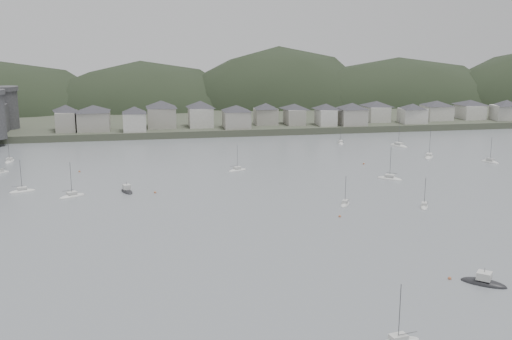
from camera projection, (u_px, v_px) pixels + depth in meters
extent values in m
plane|color=slate|center=(332.00, 292.00, 110.88)|extent=(900.00, 900.00, 0.00)
cube|color=#383D2D|center=(193.00, 103.00, 393.76)|extent=(900.00, 250.00, 3.00)
ellipsoid|color=black|center=(3.00, 132.00, 354.44)|extent=(138.98, 92.48, 81.13)
ellipsoid|color=black|center=(143.00, 128.00, 369.25)|extent=(132.08, 90.41, 79.74)
ellipsoid|color=black|center=(278.00, 128.00, 384.64)|extent=(133.88, 88.37, 101.41)
ellipsoid|color=black|center=(396.00, 123.00, 392.68)|extent=(165.81, 81.78, 82.55)
cylinder|color=#323235|center=(7.00, 110.00, 278.29)|extent=(10.00, 10.00, 17.00)
cube|color=#323235|center=(1.00, 120.00, 265.39)|extent=(3.50, 30.00, 12.00)
cube|color=gray|center=(67.00, 121.00, 272.44)|extent=(8.34, 12.91, 8.59)
pyramid|color=#2D2C32|center=(66.00, 108.00, 271.18)|extent=(15.78, 15.78, 3.01)
cube|color=gray|center=(94.00, 121.00, 273.92)|extent=(13.68, 13.35, 8.36)
pyramid|color=#2D2C32|center=(93.00, 108.00, 272.70)|extent=(20.07, 20.07, 2.93)
cube|color=#AEABA3|center=(135.00, 122.00, 272.01)|extent=(9.78, 10.20, 8.08)
pyramid|color=#2D2C32|center=(134.00, 110.00, 270.83)|extent=(14.83, 14.83, 2.83)
cube|color=gray|center=(162.00, 117.00, 283.29)|extent=(12.59, 13.33, 9.09)
pyramid|color=#2D2C32|center=(161.00, 104.00, 281.96)|extent=(19.24, 19.24, 3.18)
cube|color=#AEABA3|center=(201.00, 117.00, 284.99)|extent=(10.74, 12.17, 8.87)
pyramid|color=#2D2C32|center=(200.00, 104.00, 283.69)|extent=(17.01, 17.01, 3.10)
cube|color=gray|center=(236.00, 119.00, 281.59)|extent=(11.63, 12.09, 7.69)
pyramid|color=#2D2C32|center=(236.00, 108.00, 280.47)|extent=(17.61, 17.61, 2.69)
cube|color=gray|center=(266.00, 116.00, 292.66)|extent=(10.37, 9.35, 7.44)
pyramid|color=#2D2C32|center=(266.00, 106.00, 291.57)|extent=(14.65, 14.65, 2.60)
cube|color=gray|center=(294.00, 117.00, 292.75)|extent=(8.24, 12.20, 7.22)
pyramid|color=#2D2C32|center=(295.00, 106.00, 291.70)|extent=(15.17, 15.17, 2.53)
cube|color=#AEABA3|center=(326.00, 117.00, 290.15)|extent=(8.06, 10.91, 7.46)
pyramid|color=#2D2C32|center=(326.00, 106.00, 289.06)|extent=(14.08, 14.08, 2.61)
cube|color=gray|center=(352.00, 117.00, 290.89)|extent=(11.73, 11.78, 7.66)
pyramid|color=#2D2C32|center=(352.00, 106.00, 289.77)|extent=(17.46, 17.46, 2.68)
cube|color=#AEABA3|center=(376.00, 114.00, 303.19)|extent=(10.19, 13.02, 7.33)
pyramid|color=#2D2C32|center=(377.00, 104.00, 302.12)|extent=(17.23, 17.23, 2.57)
cube|color=#AEABA3|center=(412.00, 116.00, 297.40)|extent=(11.70, 9.81, 6.88)
pyramid|color=#2D2C32|center=(413.00, 106.00, 296.39)|extent=(15.97, 15.97, 2.41)
cube|color=#AEABA3|center=(437.00, 112.00, 308.87)|extent=(12.83, 12.48, 7.00)
pyramid|color=#2D2C32|center=(437.00, 103.00, 307.85)|extent=(18.79, 18.79, 2.45)
cube|color=#AEABA3|center=(470.00, 112.00, 312.62)|extent=(11.07, 13.50, 6.97)
pyramid|color=#2D2C32|center=(471.00, 102.00, 311.60)|extent=(18.25, 18.25, 2.44)
cube|color=#AEABA3|center=(506.00, 112.00, 307.90)|extent=(13.75, 9.12, 7.34)
pyramid|color=#2D2C32|center=(507.00, 102.00, 306.83)|extent=(16.97, 16.97, 2.57)
ellipsoid|color=silver|center=(237.00, 171.00, 208.21)|extent=(7.21, 4.99, 1.39)
cube|color=beige|center=(237.00, 168.00, 207.99)|extent=(2.85, 2.42, 0.70)
cylinder|color=#3F3F42|center=(237.00, 158.00, 207.24)|extent=(0.12, 0.12, 8.66)
cylinder|color=#3F3F42|center=(234.00, 166.00, 208.19)|extent=(2.86, 1.44, 0.10)
ellipsoid|color=silver|center=(398.00, 146.00, 253.24)|extent=(6.40, 9.45, 1.81)
cube|color=beige|center=(399.00, 143.00, 252.98)|extent=(3.13, 3.71, 0.70)
cylinder|color=#3F3F42|center=(399.00, 132.00, 251.98)|extent=(0.12, 0.12, 11.33)
cylinder|color=#3F3F42|center=(399.00, 141.00, 254.40)|extent=(1.78, 3.75, 0.10)
ellipsoid|color=silver|center=(390.00, 179.00, 196.20)|extent=(7.93, 7.28, 1.63)
cube|color=beige|center=(390.00, 176.00, 195.96)|extent=(3.34, 3.22, 0.70)
cylinder|color=#3F3F42|center=(390.00, 163.00, 195.06)|extent=(0.12, 0.12, 10.22)
cylinder|color=#3F3F42|center=(392.00, 173.00, 196.95)|extent=(2.87, 2.45, 0.10)
ellipsoid|color=silver|center=(72.00, 197.00, 175.09)|extent=(7.83, 6.40, 1.55)
cube|color=beige|center=(72.00, 193.00, 174.86)|extent=(3.21, 2.93, 0.70)
cylinder|color=#3F3F42|center=(71.00, 179.00, 174.01)|extent=(0.12, 0.12, 9.71)
cylinder|color=#3F3F42|center=(68.00, 191.00, 175.28)|extent=(2.95, 2.03, 0.10)
cube|color=beige|center=(398.00, 337.00, 92.15)|extent=(2.85, 2.08, 0.70)
cylinder|color=#3F3F42|center=(400.00, 313.00, 91.34)|extent=(0.12, 0.12, 9.27)
cylinder|color=#3F3F42|center=(407.00, 333.00, 92.03)|extent=(3.30, 0.70, 0.10)
ellipsoid|color=silver|center=(429.00, 157.00, 230.37)|extent=(7.27, 8.88, 1.76)
cube|color=beige|center=(429.00, 154.00, 230.12)|extent=(3.33, 3.64, 0.70)
cylinder|color=#3F3F42|center=(430.00, 142.00, 229.15)|extent=(0.12, 0.12, 11.02)
cylinder|color=#3F3F42|center=(425.00, 152.00, 231.10)|extent=(2.30, 3.34, 0.10)
ellipsoid|color=silver|center=(340.00, 143.00, 259.44)|extent=(3.42, 7.39, 1.42)
cube|color=beige|center=(340.00, 141.00, 259.22)|extent=(1.95, 2.71, 0.70)
cylinder|color=#3F3F42|center=(341.00, 133.00, 258.44)|extent=(0.12, 0.12, 8.89)
cylinder|color=#3F3F42|center=(339.00, 139.00, 260.27)|extent=(0.63, 3.17, 0.10)
ellipsoid|color=silver|center=(345.00, 205.00, 166.95)|extent=(4.89, 6.33, 1.24)
cube|color=beige|center=(345.00, 201.00, 166.75)|extent=(2.28, 2.56, 0.70)
cylinder|color=#3F3F42|center=(346.00, 190.00, 166.08)|extent=(0.12, 0.12, 7.74)
cylinder|color=#3F3F42|center=(348.00, 200.00, 165.82)|extent=(1.52, 2.44, 0.10)
ellipsoid|color=silver|center=(490.00, 162.00, 221.67)|extent=(5.19, 7.38, 1.42)
cube|color=beige|center=(490.00, 159.00, 221.45)|extent=(2.51, 2.93, 0.70)
cylinder|color=#3F3F42|center=(491.00, 150.00, 220.68)|extent=(0.12, 0.12, 8.89)
cylinder|color=#3F3F42|center=(491.00, 159.00, 220.13)|extent=(1.51, 2.91, 0.10)
ellipsoid|color=silver|center=(10.00, 162.00, 222.60)|extent=(3.18, 7.63, 1.48)
cube|color=beige|center=(9.00, 159.00, 222.37)|extent=(1.91, 2.76, 0.70)
cylinder|color=#3F3F42|center=(9.00, 149.00, 221.56)|extent=(0.12, 0.12, 9.26)
cylinder|color=#3F3F42|center=(9.00, 158.00, 221.01)|extent=(0.47, 3.33, 0.10)
ellipsoid|color=silver|center=(22.00, 192.00, 180.45)|extent=(7.84, 4.87, 1.49)
cube|color=beige|center=(22.00, 188.00, 180.23)|extent=(3.03, 2.46, 0.70)
cylinder|color=#3F3F42|center=(21.00, 176.00, 179.41)|extent=(0.12, 0.12, 9.34)
cylinder|color=#3F3F42|center=(18.00, 186.00, 180.34)|extent=(3.18, 1.28, 0.10)
ellipsoid|color=silver|center=(424.00, 207.00, 164.67)|extent=(4.60, 6.49, 1.25)
cube|color=beige|center=(424.00, 204.00, 164.47)|extent=(2.21, 2.58, 0.70)
cylinder|color=#3F3F42|center=(425.00, 192.00, 163.79)|extent=(0.12, 0.12, 7.82)
cylinder|color=#3F3F42|center=(428.00, 203.00, 163.47)|extent=(1.35, 2.56, 0.10)
ellipsoid|color=silver|center=(1.00, 173.00, 204.83)|extent=(5.77, 5.31, 1.19)
cube|color=beige|center=(0.00, 170.00, 204.64)|extent=(2.44, 2.35, 0.70)
cylinder|color=#3F3F42|center=(2.00, 169.00, 204.00)|extent=(2.11, 1.81, 0.10)
ellipsoid|color=black|center=(484.00, 284.00, 114.27)|extent=(8.24, 7.83, 1.84)
cube|color=beige|center=(484.00, 276.00, 113.93)|extent=(3.43, 3.42, 1.40)
cylinder|color=#3F3F42|center=(485.00, 271.00, 113.74)|extent=(0.10, 0.10, 1.20)
ellipsoid|color=black|center=(127.00, 192.00, 180.47)|extent=(4.68, 7.54, 1.56)
cube|color=beige|center=(127.00, 187.00, 180.16)|extent=(2.56, 2.65, 1.40)
cylinder|color=#3F3F42|center=(126.00, 184.00, 179.97)|extent=(0.10, 0.10, 1.20)
sphere|color=#AF5F3A|center=(340.00, 216.00, 155.90)|extent=(0.70, 0.70, 0.70)
sphere|color=#AF5F3A|center=(450.00, 278.00, 116.49)|extent=(0.70, 0.70, 0.70)
sphere|color=#AF5F3A|center=(155.00, 192.00, 179.27)|extent=(0.70, 0.70, 0.70)
sphere|color=#AF5F3A|center=(79.00, 172.00, 206.25)|extent=(0.70, 0.70, 0.70)
sphere|color=#AF5F3A|center=(364.00, 164.00, 218.51)|extent=(0.70, 0.70, 0.70)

